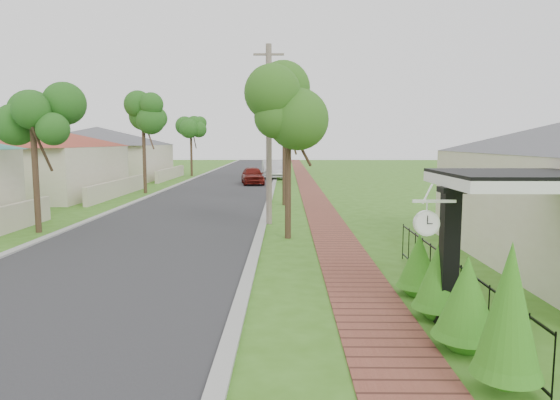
% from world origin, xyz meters
% --- Properties ---
extents(ground, '(160.00, 160.00, 0.00)m').
position_xyz_m(ground, '(0.00, 0.00, 0.00)').
color(ground, '#3A6B19').
rests_on(ground, ground).
extents(road, '(7.00, 120.00, 0.02)m').
position_xyz_m(road, '(-3.00, 20.00, 0.00)').
color(road, '#28282B').
rests_on(road, ground).
extents(kerb_right, '(0.30, 120.00, 0.10)m').
position_xyz_m(kerb_right, '(0.65, 20.00, 0.00)').
color(kerb_right, '#9E9E99').
rests_on(kerb_right, ground).
extents(kerb_left, '(0.30, 120.00, 0.10)m').
position_xyz_m(kerb_left, '(-6.65, 20.00, 0.00)').
color(kerb_left, '#9E9E99').
rests_on(kerb_left, ground).
extents(sidewalk, '(1.50, 120.00, 0.03)m').
position_xyz_m(sidewalk, '(3.25, 20.00, 0.00)').
color(sidewalk, brown).
rests_on(sidewalk, ground).
extents(porch_post, '(0.48, 0.48, 2.52)m').
position_xyz_m(porch_post, '(4.55, -1.00, 1.12)').
color(porch_post, black).
rests_on(porch_post, ground).
extents(picket_fence, '(0.03, 8.02, 1.00)m').
position_xyz_m(picket_fence, '(4.90, -0.00, 0.53)').
color(picket_fence, black).
rests_on(picket_fence, ground).
extents(street_trees, '(10.70, 37.65, 5.89)m').
position_xyz_m(street_trees, '(-2.87, 26.84, 4.54)').
color(street_trees, '#382619').
rests_on(street_trees, ground).
extents(hedge_row, '(0.94, 5.15, 2.15)m').
position_xyz_m(hedge_row, '(4.45, -1.65, 0.79)').
color(hedge_row, '#1C5D12').
rests_on(hedge_row, ground).
extents(far_house_red, '(15.56, 15.56, 4.60)m').
position_xyz_m(far_house_red, '(-14.97, 20.00, 2.34)').
color(far_house_red, beige).
rests_on(far_house_red, ground).
extents(far_house_grey, '(15.56, 15.56, 4.60)m').
position_xyz_m(far_house_grey, '(-14.97, 34.00, 2.34)').
color(far_house_grey, beige).
rests_on(far_house_grey, ground).
extents(parked_car_red, '(2.19, 4.22, 1.37)m').
position_xyz_m(parked_car_red, '(-1.00, 28.58, 0.69)').
color(parked_car_red, '#5F130E').
rests_on(parked_car_red, ground).
extents(parked_car_white, '(2.22, 5.17, 1.65)m').
position_xyz_m(parked_car_white, '(0.40, 34.73, 0.83)').
color(parked_car_white, silver).
rests_on(parked_car_white, ground).
extents(near_tree, '(2.13, 2.13, 5.47)m').
position_xyz_m(near_tree, '(1.65, 7.00, 4.36)').
color(near_tree, '#382619').
rests_on(near_tree, ground).
extents(utility_pole, '(1.20, 0.24, 7.09)m').
position_xyz_m(utility_pole, '(0.90, 10.00, 3.60)').
color(utility_pole, gray).
rests_on(utility_pole, ground).
extents(station_clock, '(0.74, 0.13, 0.63)m').
position_xyz_m(station_clock, '(4.01, -1.40, 1.95)').
color(station_clock, white).
rests_on(station_clock, ground).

